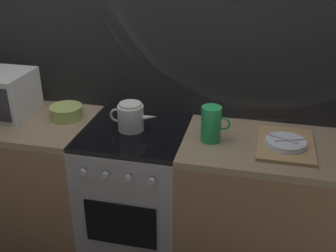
{
  "coord_description": "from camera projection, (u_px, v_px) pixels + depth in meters",
  "views": [
    {
      "loc": [
        0.68,
        -2.03,
        1.96
      ],
      "look_at": [
        0.2,
        0.0,
        0.95
      ],
      "focal_mm": 43.81,
      "sensor_mm": 36.0,
      "label": 1
    }
  ],
  "objects": [
    {
      "name": "dish_pile",
      "position": [
        285.0,
        144.0,
        2.19
      ],
      "size": [
        0.3,
        0.4,
        0.06
      ],
      "color": "tan",
      "rests_on": "counter_right"
    },
    {
      "name": "counter_left",
      "position": [
        9.0,
        176.0,
        2.76
      ],
      "size": [
        1.2,
        0.6,
        0.9
      ],
      "color": "#997251",
      "rests_on": "ground_plane"
    },
    {
      "name": "mixing_bowl",
      "position": [
        66.0,
        112.0,
        2.52
      ],
      "size": [
        0.2,
        0.2,
        0.08
      ],
      "primitive_type": "cylinder",
      "color": "#B7D166",
      "rests_on": "counter_left"
    },
    {
      "name": "kettle",
      "position": [
        131.0,
        117.0,
        2.36
      ],
      "size": [
        0.28,
        0.15,
        0.17
      ],
      "color": "white",
      "rests_on": "stove_unit"
    },
    {
      "name": "back_wall",
      "position": [
        148.0,
        64.0,
        2.54
      ],
      "size": [
        3.6,
        0.05,
        2.4
      ],
      "color": "gray",
      "rests_on": "ground_plane"
    },
    {
      "name": "ground_plane",
      "position": [
        139.0,
        249.0,
        2.77
      ],
      "size": [
        8.0,
        8.0,
        0.0
      ],
      "primitive_type": "plane",
      "color": "#6B6054"
    },
    {
      "name": "pitcher",
      "position": [
        211.0,
        124.0,
        2.23
      ],
      "size": [
        0.16,
        0.11,
        0.2
      ],
      "color": "green",
      "rests_on": "counter_right"
    },
    {
      "name": "stove_unit",
      "position": [
        136.0,
        194.0,
        2.58
      ],
      "size": [
        0.6,
        0.63,
        0.9
      ],
      "color": "#9E9EA3",
      "rests_on": "ground_plane"
    },
    {
      "name": "counter_right",
      "position": [
        284.0,
        215.0,
        2.4
      ],
      "size": [
        1.2,
        0.6,
        0.9
      ],
      "color": "#997251",
      "rests_on": "ground_plane"
    }
  ]
}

